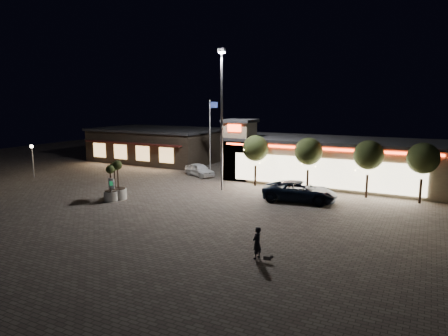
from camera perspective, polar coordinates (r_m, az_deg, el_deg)
The scene contains 18 objects.
ground at distance 30.57m, azimuth -10.72°, elevation -5.67°, with size 90.00×90.00×0.00m, color #645A51.
retail_building at distance 40.33m, azimuth 14.43°, elevation 1.12°, with size 20.40×8.40×6.10m.
restaurant_building at distance 54.19m, azimuth -9.48°, elevation 3.37°, with size 16.40×11.00×4.30m.
floodlight_pole at distance 35.15m, azimuth -0.34°, elevation 8.08°, with size 0.60×0.40×12.38m.
flagpole at distance 41.52m, azimuth -1.91°, elevation 5.18°, with size 0.95×0.10×8.00m.
lamp_post_west at distance 45.67m, azimuth -25.71°, elevation 1.75°, with size 0.36×0.36×3.48m.
string_tree_a at distance 37.27m, azimuth 4.54°, elevation 2.81°, with size 2.42×2.42×4.79m.
string_tree_b at distance 35.64m, azimuth 11.98°, elevation 2.31°, with size 2.42×2.42×4.79m.
string_tree_c at distance 34.67m, azimuth 19.96°, elevation 1.74°, with size 2.42×2.42×4.79m.
string_tree_d at distance 34.40m, azimuth 26.57°, elevation 1.24°, with size 2.42×2.42×4.79m.
pickup_truck at distance 32.43m, azimuth 10.75°, elevation -3.30°, with size 2.69×5.84×1.62m, color black.
white_sedan at distance 42.46m, azimuth -3.52°, elevation -0.26°, with size 1.61×3.99×1.36m, color white.
pedestrian at distance 20.74m, azimuth 4.74°, elevation -10.60°, with size 0.61×0.40×1.66m, color black.
dog at distance 20.49m, azimuth 6.40°, elevation -12.59°, with size 0.50×0.26×0.27m.
planter_left at distance 33.30m, azimuth -15.82°, elevation -3.01°, with size 1.19×1.19×2.92m.
planter_mid at distance 34.06m, azimuth -15.29°, elevation -2.66°, with size 1.22×1.22×3.00m.
planter_right at distance 33.60m, azimuth -14.86°, elevation -2.70°, with size 1.30×1.30×3.20m.
valet_sign at distance 32.80m, azimuth -15.77°, elevation -2.41°, with size 0.63×0.12×1.91m.
Camera 1 is at (18.33, -23.11, 8.02)m, focal length 32.00 mm.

